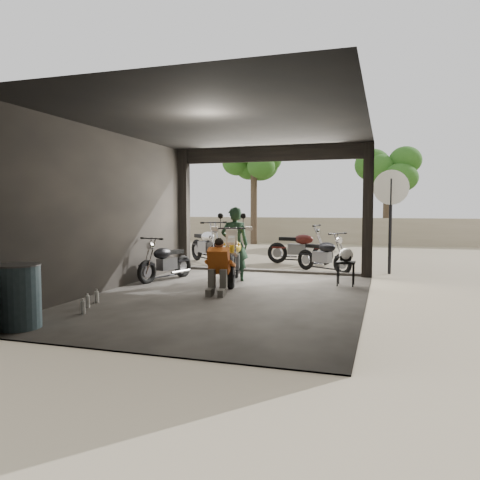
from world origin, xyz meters
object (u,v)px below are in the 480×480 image
Objects in this scene: mechanic at (218,268)px; helmet at (346,255)px; rider at (235,244)px; oil_drum at (19,297)px; left_bike at (166,259)px; outside_bike_c at (323,252)px; stool at (346,265)px; main_bike at (234,254)px; sign_post at (391,203)px; outside_bike_b at (300,244)px; outside_bike_a at (206,242)px.

helmet is (2.26, 1.78, 0.15)m from mechanic.
rider is at bearing 87.60° from mechanic.
left_bike is at bearing 90.00° from oil_drum.
stool is at bearing -126.85° from outside_bike_c.
main_bike is 1.15× the size of rider.
stool is at bearing 23.26° from left_bike.
left_bike is at bearing -129.77° from sign_post.
oil_drum is (-4.00, -4.95, -0.01)m from stool.
outside_bike_c is at bearing 90.68° from helmet.
oil_drum is (-2.38, -8.47, -0.14)m from outside_bike_b.
outside_bike_b is 3.28× the size of stool.
outside_bike_b is at bearing -119.97° from rider.
outside_bike_b is 0.67× the size of sign_post.
sign_post is at bearing 45.28° from left_bike.
rider is at bearing 163.42° from helmet.
left_bike is at bearing -129.03° from outside_bike_a.
stool is at bearing 51.07° from oil_drum.
stool is at bearing 28.69° from mechanic.
rider is at bearing -177.74° from stool.
main_bike is 2.17× the size of oil_drum.
helmet is at bearing -148.17° from outside_bike_b.
main_bike is at bearing 70.76° from oil_drum.
rider reaches higher than main_bike.
mechanic is at bearing -19.96° from left_bike.
left_bike is at bearing 160.48° from outside_bike_c.
sign_post is at bearing 55.64° from oil_drum.
stool is (2.40, 0.36, -0.19)m from main_bike.
main_bike is at bearing 20.41° from left_bike.
mechanic is at bearing 79.81° from rider.
main_bike is at bearing 178.19° from outside_bike_c.
mechanic is at bearing 179.98° from outside_bike_b.
helmet is 0.35× the size of oil_drum.
outside_bike_c is 7.70m from oil_drum.
outside_bike_b is (2.38, 3.98, 0.08)m from left_bike.
left_bike is 4.03m from helmet.
stool is (0.73, -2.02, -0.07)m from outside_bike_c.
helmet is (-0.00, 0.03, 0.22)m from stool.
mechanic is at bearing -161.20° from helmet.
left_bike is at bearing 134.34° from mechanic.
helmet is at bearing -5.14° from main_bike.
outside_bike_b is 8.80m from oil_drum.
rider reaches higher than mechanic.
left_bike is 5.73m from sign_post.
rider reaches higher than left_bike.
main_bike reaches higher than left_bike.
mechanic reaches higher than helmet.
mechanic is 2.87m from stool.
left_bike is at bearing -3.34° from rider.
oil_drum is (-1.74, -3.19, -0.08)m from mechanic.
outside_bike_a is at bearing 107.75° from outside_bike_c.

